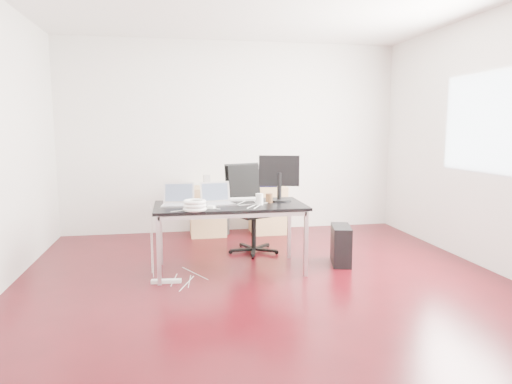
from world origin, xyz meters
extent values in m
plane|color=#33050A|center=(0.00, 0.00, 0.00)|extent=(5.00, 5.00, 0.00)
plane|color=silver|center=(0.00, 2.50, 1.40)|extent=(5.00, 0.00, 5.00)
plane|color=silver|center=(0.00, -2.50, 1.40)|extent=(5.00, 0.00, 5.00)
plane|color=silver|center=(2.50, 0.00, 1.40)|extent=(0.00, 5.00, 5.00)
plane|color=white|center=(2.48, 0.20, 1.60)|extent=(0.00, 1.50, 1.50)
cube|color=black|center=(-0.29, 0.51, 0.71)|extent=(1.60, 0.80, 0.03)
cube|color=silver|center=(-1.04, 0.16, 0.35)|extent=(0.04, 0.04, 0.70)
cube|color=silver|center=(-1.04, 0.86, 0.35)|extent=(0.04, 0.04, 0.70)
cube|color=silver|center=(0.46, 0.16, 0.35)|extent=(0.04, 0.04, 0.70)
cube|color=silver|center=(0.46, 0.86, 0.35)|extent=(0.04, 0.04, 0.70)
cylinder|color=black|center=(0.09, 1.18, 0.23)|extent=(0.06, 0.06, 0.47)
cube|color=black|center=(0.09, 1.18, 0.50)|extent=(0.63, 0.62, 0.06)
cube|color=black|center=(0.00, 1.38, 0.81)|extent=(0.46, 0.28, 0.55)
cube|color=tan|center=(-0.41, 2.23, 0.35)|extent=(0.50, 0.50, 0.70)
cube|color=tan|center=(0.48, 2.23, 0.35)|extent=(0.50, 0.50, 0.70)
cube|color=black|center=(0.98, 0.51, 0.22)|extent=(0.31, 0.49, 0.44)
cylinder|color=black|center=(-0.21, 2.25, 0.14)|extent=(0.32, 0.32, 0.28)
cube|color=white|center=(-0.98, 0.20, 0.02)|extent=(0.30, 0.09, 0.04)
cube|color=silver|center=(-0.84, 0.50, 0.74)|extent=(0.36, 0.27, 0.01)
cube|color=silver|center=(-0.83, 0.62, 0.85)|extent=(0.33, 0.09, 0.22)
cube|color=#475166|center=(-0.83, 0.61, 0.85)|extent=(0.29, 0.07, 0.18)
cube|color=silver|center=(-0.42, 0.50, 0.74)|extent=(0.37, 0.29, 0.01)
cube|color=silver|center=(-0.44, 0.61, 0.85)|extent=(0.33, 0.11, 0.22)
cube|color=#475166|center=(-0.44, 0.61, 0.85)|extent=(0.29, 0.09, 0.18)
cylinder|color=black|center=(0.28, 0.63, 0.74)|extent=(0.26, 0.26, 0.02)
cylinder|color=black|center=(0.28, 0.63, 0.90)|extent=(0.05, 0.05, 0.30)
cube|color=black|center=(0.28, 0.65, 1.07)|extent=(0.44, 0.19, 0.34)
cube|color=#475166|center=(0.28, 0.67, 1.07)|extent=(0.38, 0.13, 0.29)
cube|color=white|center=(-0.14, 0.77, 0.74)|extent=(0.44, 0.15, 0.02)
cylinder|color=white|center=(0.01, 0.42, 0.79)|extent=(0.08, 0.08, 0.12)
cylinder|color=#54341D|center=(0.14, 0.53, 0.78)|extent=(0.09, 0.09, 0.10)
torus|color=white|center=(-0.68, 0.20, 0.75)|extent=(0.24, 0.24, 0.04)
torus|color=white|center=(-0.68, 0.20, 0.78)|extent=(0.23, 0.23, 0.04)
torus|color=white|center=(-0.68, 0.20, 0.82)|extent=(0.22, 0.22, 0.04)
cube|color=white|center=(-0.51, 0.28, 0.74)|extent=(0.09, 0.09, 0.03)
cube|color=#9E9E9E|center=(-0.42, 2.18, 0.79)|extent=(0.10, 0.09, 0.18)
cube|color=black|center=(0.45, 2.17, 0.74)|extent=(0.34, 0.30, 0.09)
camera|label=1|loc=(-0.88, -4.29, 1.54)|focal=32.00mm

